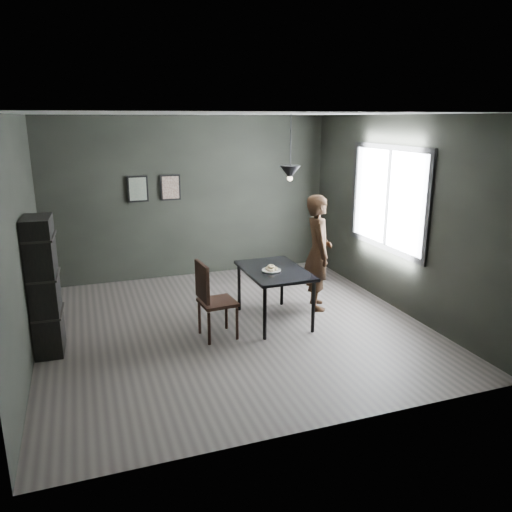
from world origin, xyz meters
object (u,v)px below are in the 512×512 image
object	(u,v)px
white_plate	(271,271)
wood_chair	(211,295)
cafe_table	(274,275)
shelf_unit	(44,286)
pendant_lamp	(290,172)
woman	(318,252)

from	to	relation	value
white_plate	wood_chair	distance (m)	0.94
wood_chair	white_plate	bearing A→B (deg)	7.31
cafe_table	shelf_unit	size ratio (longest dim) A/B	0.72
white_plate	wood_chair	world-z (taller)	wood_chair
white_plate	shelf_unit	distance (m)	2.85
pendant_lamp	woman	bearing A→B (deg)	17.12
shelf_unit	pendant_lamp	size ratio (longest dim) A/B	1.93
woman	shelf_unit	distance (m)	3.72
shelf_unit	pendant_lamp	distance (m)	3.40
shelf_unit	pendant_lamp	xyz separation A→B (m)	(3.17, 0.08, 1.22)
shelf_unit	cafe_table	bearing A→B (deg)	2.15
white_plate	woman	size ratio (longest dim) A/B	0.14
cafe_table	pendant_lamp	size ratio (longest dim) A/B	1.39
white_plate	pendant_lamp	distance (m)	1.34
cafe_table	wood_chair	size ratio (longest dim) A/B	1.18
woman	pendant_lamp	size ratio (longest dim) A/B	1.97
pendant_lamp	white_plate	bearing A→B (deg)	-153.28
white_plate	wood_chair	size ratio (longest dim) A/B	0.23
white_plate	pendant_lamp	xyz separation A→B (m)	(0.32, 0.16, 1.29)
wood_chair	cafe_table	bearing A→B (deg)	9.84
woman	cafe_table	bearing A→B (deg)	123.84
cafe_table	white_plate	xyz separation A→B (m)	(-0.07, -0.06, 0.08)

